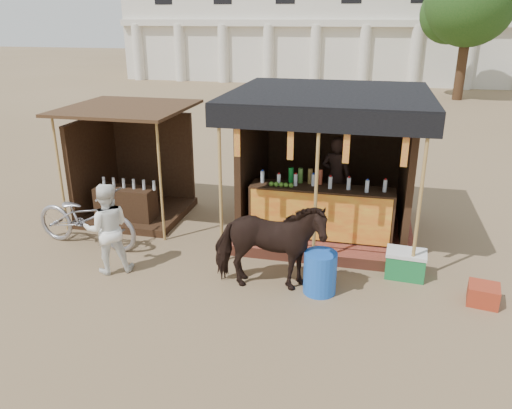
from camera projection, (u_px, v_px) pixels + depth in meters
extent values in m
plane|color=#846B4C|center=(231.00, 312.00, 7.29)|extent=(120.00, 120.00, 0.00)
cube|color=brown|center=(325.00, 222.00, 10.22)|extent=(3.40, 2.80, 0.22)
cube|color=brown|center=(315.00, 255.00, 8.81)|extent=(3.40, 0.35, 0.20)
cube|color=#332112|center=(321.00, 212.00, 9.15)|extent=(2.60, 0.55, 0.95)
cube|color=#E6511B|center=(319.00, 217.00, 8.89)|extent=(2.50, 0.02, 0.88)
cube|color=#332112|center=(333.00, 143.00, 10.88)|extent=(3.00, 0.12, 2.50)
cube|color=#332112|center=(253.00, 153.00, 10.06)|extent=(0.12, 2.50, 2.50)
cube|color=#332112|center=(407.00, 162.00, 9.42)|extent=(0.12, 2.50, 2.50)
cube|color=black|center=(330.00, 93.00, 9.11)|extent=(3.60, 3.60, 0.06)
cube|color=black|center=(319.00, 121.00, 7.55)|extent=(3.60, 0.06, 0.36)
cylinder|color=tan|center=(220.00, 187.00, 8.34)|extent=(0.06, 0.06, 2.75)
cylinder|color=tan|center=(316.00, 195.00, 8.00)|extent=(0.06, 0.06, 2.75)
cylinder|color=tan|center=(420.00, 202.00, 7.66)|extent=(0.06, 0.06, 2.75)
cube|color=red|center=(237.00, 140.00, 7.99)|extent=(0.10, 0.02, 0.55)
cube|color=red|center=(290.00, 143.00, 7.80)|extent=(0.10, 0.02, 0.55)
cube|color=red|center=(346.00, 146.00, 7.62)|extent=(0.10, 0.02, 0.55)
cube|color=red|center=(405.00, 149.00, 7.43)|extent=(0.10, 0.02, 0.55)
imported|color=black|center=(336.00, 177.00, 9.95)|extent=(0.68, 0.53, 1.65)
cube|color=#332112|center=(138.00, 212.00, 10.82)|extent=(2.00, 2.00, 0.15)
cube|color=#332112|center=(153.00, 158.00, 11.34)|extent=(1.90, 0.10, 2.10)
cube|color=#332112|center=(94.00, 166.00, 10.68)|extent=(0.10, 1.90, 2.10)
cube|color=#472D19|center=(127.00, 108.00, 9.92)|extent=(2.40, 2.40, 0.06)
cylinder|color=tan|center=(60.00, 174.00, 9.70)|extent=(0.05, 0.05, 2.35)
cylinder|color=tan|center=(161.00, 182.00, 9.25)|extent=(0.05, 0.05, 2.35)
cube|color=#332112|center=(126.00, 206.00, 10.25)|extent=(1.20, 0.50, 0.80)
imported|color=black|center=(269.00, 246.00, 7.66)|extent=(1.84, 0.98, 1.49)
imported|color=#9C9BA3|center=(86.00, 218.00, 9.25)|extent=(2.20, 0.99, 1.12)
imported|color=white|center=(107.00, 229.00, 8.22)|extent=(0.94, 0.87, 1.55)
cylinder|color=blue|center=(320.00, 273.00, 7.72)|extent=(0.57, 0.57, 0.68)
cube|color=maroon|center=(483.00, 294.00, 7.47)|extent=(0.50, 0.48, 0.30)
cube|color=#1A7639|center=(405.00, 266.00, 8.23)|extent=(0.65, 0.47, 0.40)
cube|color=white|center=(407.00, 253.00, 8.15)|extent=(0.67, 0.49, 0.06)
cube|color=silver|center=(323.00, 18.00, 33.64)|extent=(26.00, 7.00, 8.00)
cube|color=silver|center=(317.00, 23.00, 30.46)|extent=(26.00, 0.50, 0.40)
cylinder|color=silver|center=(138.00, 52.00, 33.70)|extent=(0.70, 0.70, 3.60)
cylinder|color=silver|center=(180.00, 53.00, 33.06)|extent=(0.70, 0.70, 3.60)
cylinder|color=silver|center=(223.00, 54.00, 32.41)|extent=(0.70, 0.70, 3.60)
cylinder|color=silver|center=(268.00, 55.00, 31.77)|extent=(0.70, 0.70, 3.60)
cylinder|color=silver|center=(315.00, 55.00, 31.13)|extent=(0.70, 0.70, 3.60)
cylinder|color=silver|center=(364.00, 56.00, 30.49)|extent=(0.70, 0.70, 3.60)
cylinder|color=silver|center=(415.00, 57.00, 29.85)|extent=(0.70, 0.70, 3.60)
cylinder|color=silver|center=(469.00, 58.00, 29.21)|extent=(0.70, 0.70, 3.60)
cylinder|color=#382314|center=(462.00, 60.00, 25.34)|extent=(0.50, 0.50, 4.00)
sphere|color=#2C4D1A|center=(471.00, 1.00, 24.36)|extent=(4.40, 4.40, 4.40)
sphere|color=#2C4D1A|center=(450.00, 14.00, 25.29)|extent=(2.99, 2.99, 2.99)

